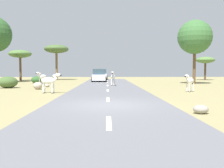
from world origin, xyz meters
TOP-DOWN VIEW (x-y plane):
  - ground_plane at (0.00, 0.00)m, footprint 90.00×90.00m
  - road at (-0.02, 0.00)m, footprint 6.00×64.00m
  - lane_markings at (-0.02, -1.00)m, footprint 0.16×56.00m
  - zebra_0 at (0.54, 13.74)m, footprint 0.52×1.59m
  - zebra_1 at (-7.00, 14.82)m, footprint 1.03×1.46m
  - zebra_2 at (-4.22, 6.20)m, footprint 1.58×0.57m
  - zebra_3 at (6.26, 7.05)m, footprint 1.15×1.18m
  - car_0 at (-1.20, 22.85)m, footprint 2.08×4.37m
  - car_1 at (-1.02, 30.04)m, footprint 2.06×4.36m
  - tree_0 at (-13.32, 26.40)m, footprint 3.40×3.40m
  - tree_1 at (10.23, 17.27)m, footprint 3.98×3.98m
  - tree_3 at (15.84, 27.99)m, footprint 3.00×3.00m
  - tree_4 at (-8.31, 28.89)m, footprint 3.91×3.91m
  - bush_0 at (-9.27, 11.34)m, footprint 1.79×1.61m
  - bush_1 at (-8.58, 18.65)m, footprint 1.53×1.38m
  - rock_0 at (-5.95, 12.55)m, footprint 0.47×0.44m
  - rock_2 at (-6.05, 9.74)m, footprint 0.80×0.73m
  - rock_3 at (3.57, -2.22)m, footprint 0.59×0.51m

SIDE VIEW (x-z plane):
  - ground_plane at x=0.00m, z-range 0.00..0.00m
  - road at x=-0.02m, z-range 0.00..0.05m
  - lane_markings at x=-0.02m, z-range 0.05..0.06m
  - rock_0 at x=-5.95m, z-range 0.00..0.29m
  - rock_3 at x=3.57m, z-range 0.00..0.34m
  - rock_2 at x=-6.05m, z-range 0.00..0.63m
  - bush_1 at x=-8.58m, z-range 0.00..0.92m
  - bush_0 at x=-9.27m, z-range 0.00..1.08m
  - zebra_3 at x=6.26m, z-range 0.13..1.51m
  - car_0 at x=-1.20m, z-range -0.02..1.72m
  - car_1 at x=-1.02m, z-range -0.02..1.72m
  - zebra_2 at x=-4.22m, z-range 0.14..1.64m
  - zebra_1 at x=-7.00m, z-range 0.15..1.66m
  - zebra_0 at x=0.54m, z-range 0.19..1.69m
  - tree_3 at x=15.84m, z-range 1.31..5.09m
  - tree_0 at x=-13.32m, z-range 1.69..6.38m
  - tree_4 at x=-8.31m, z-range 2.11..7.85m
  - tree_1 at x=10.23m, z-range 1.74..9.25m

